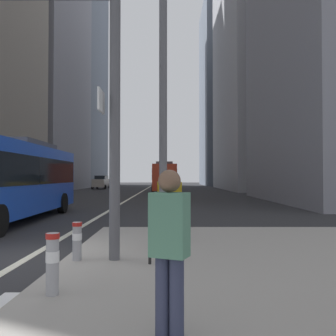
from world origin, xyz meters
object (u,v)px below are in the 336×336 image
(city_bus_red_receding, at_px, (165,176))
(bollard_left, at_px, (54,260))
(bollard_right, at_px, (78,239))
(car_receding_near, at_px, (167,182))
(pedestrian_waiting, at_px, (171,245))
(car_oncoming_far, at_px, (46,187))
(car_oncoming_mid, at_px, (103,182))
(street_lamp_post, at_px, (164,41))
(car_receding_far, at_px, (170,187))
(city_bus_blue_oncoming, at_px, (10,176))

(city_bus_red_receding, height_order, bollard_left, city_bus_red_receding)
(bollard_left, distance_m, bollard_right, 2.16)
(car_receding_near, bearing_deg, bollard_right, -91.91)
(car_receding_near, bearing_deg, pedestrian_waiting, -89.67)
(city_bus_red_receding, bearing_deg, car_oncoming_far, -121.87)
(bollard_right, xyz_separation_m, pedestrian_waiting, (1.85, -3.60, 0.56))
(city_bus_red_receding, height_order, pedestrian_waiting, city_bus_red_receding)
(bollard_left, xyz_separation_m, bollard_right, (-0.19, 2.15, -0.06))
(city_bus_red_receding, distance_m, car_oncoming_mid, 14.63)
(street_lamp_post, relative_size, pedestrian_waiting, 4.54)
(car_receding_near, height_order, bollard_left, car_receding_near)
(city_bus_red_receding, xyz_separation_m, car_oncoming_far, (-8.87, -14.27, -0.85))
(car_oncoming_far, bearing_deg, bollard_left, -71.12)
(car_receding_far, relative_size, pedestrian_waiting, 2.53)
(street_lamp_post, height_order, pedestrian_waiting, street_lamp_post)
(car_oncoming_mid, distance_m, car_receding_far, 26.50)
(car_receding_near, relative_size, bollard_left, 4.56)
(bollard_left, height_order, pedestrian_waiting, pedestrian_waiting)
(pedestrian_waiting, bearing_deg, city_bus_red_receding, 90.70)
(car_receding_near, bearing_deg, bollard_left, -91.61)
(city_bus_red_receding, bearing_deg, car_receding_near, 89.21)
(city_bus_blue_oncoming, height_order, pedestrian_waiting, city_bus_blue_oncoming)
(bollard_left, relative_size, bollard_right, 1.15)
(car_receding_near, height_order, car_receding_far, same)
(bollard_right, bearing_deg, bollard_left, -85.07)
(car_receding_far, bearing_deg, pedestrian_waiting, -90.08)
(car_oncoming_mid, height_order, car_receding_far, same)
(car_oncoming_far, bearing_deg, street_lamp_post, -63.51)
(city_bus_blue_oncoming, distance_m, bollard_right, 8.66)
(car_receding_far, distance_m, street_lamp_post, 19.83)
(bollard_right, bearing_deg, car_oncoming_far, 110.27)
(car_oncoming_far, relative_size, street_lamp_post, 0.56)
(city_bus_red_receding, distance_m, car_receding_near, 12.32)
(car_oncoming_far, bearing_deg, car_oncoming_mid, 90.92)
(car_oncoming_far, bearing_deg, bollard_right, -69.73)
(street_lamp_post, bearing_deg, bollard_left, -111.10)
(city_bus_red_receding, xyz_separation_m, car_oncoming_mid, (-9.28, 11.28, -0.85))
(car_receding_far, relative_size, bollard_right, 5.83)
(car_oncoming_mid, xyz_separation_m, bollard_left, (8.08, -47.95, -0.35))
(city_bus_blue_oncoming, xyz_separation_m, car_oncoming_far, (-2.91, 13.00, -0.85))
(street_lamp_post, relative_size, bollard_left, 9.09)
(bollard_left, bearing_deg, bollard_right, 94.93)
(car_receding_near, bearing_deg, car_oncoming_mid, -173.89)
(city_bus_red_receding, height_order, car_receding_near, city_bus_red_receding)
(street_lamp_post, xyz_separation_m, pedestrian_waiting, (0.14, -5.41, -4.15))
(bollard_right, bearing_deg, city_bus_blue_oncoming, 122.20)
(car_receding_far, bearing_deg, car_receding_near, 90.73)
(bollard_right, height_order, pedestrian_waiting, pedestrian_waiting)
(street_lamp_post, xyz_separation_m, bollard_left, (-1.53, -3.96, -4.64))
(car_oncoming_mid, distance_m, bollard_left, 48.63)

